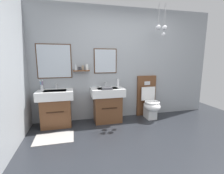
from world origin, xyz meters
TOP-DOWN VIEW (x-y plane):
  - ground_plane at (0.00, 0.00)m, footprint 5.65×4.80m
  - wall_back at (-0.02, 1.74)m, footprint 4.45×0.58m
  - bath_mat at (-1.57, 0.88)m, footprint 0.68×0.44m
  - vanity_sink_left at (-1.57, 1.47)m, footprint 0.73×0.49m
  - tap_on_left_sink at (-1.57, 1.65)m, footprint 0.03×0.13m
  - vanity_sink_right at (-0.46, 1.47)m, footprint 0.73×0.49m
  - tap_on_right_sink at (-0.46, 1.65)m, footprint 0.03×0.13m
  - toilet at (0.57, 1.48)m, footprint 0.48×0.62m
  - toothbrush_cup at (-1.85, 1.64)m, footprint 0.07×0.07m
  - soap_dispenser at (-0.17, 1.65)m, footprint 0.06×0.06m
  - folded_hand_towel at (-0.50, 1.33)m, footprint 0.22×0.16m

SIDE VIEW (x-z plane):
  - ground_plane at x=0.00m, z-range -0.10..0.00m
  - bath_mat at x=-1.57m, z-range 0.00..0.01m
  - toilet at x=0.57m, z-range -0.12..0.88m
  - vanity_sink_left at x=-1.57m, z-range 0.03..0.80m
  - vanity_sink_right at x=-0.46m, z-range 0.03..0.80m
  - folded_hand_towel at x=-0.50m, z-range 0.77..0.81m
  - toothbrush_cup at x=-1.85m, z-range 0.72..0.93m
  - tap_on_left_sink at x=-1.57m, z-range 0.78..0.90m
  - tap_on_right_sink at x=-0.46m, z-range 0.78..0.90m
  - soap_dispenser at x=-0.17m, z-range 0.75..0.96m
  - wall_back at x=-0.02m, z-range 0.00..2.57m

